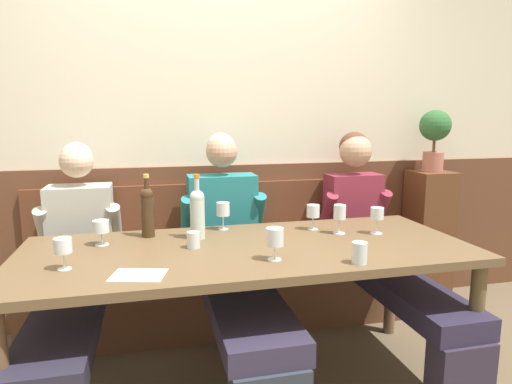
# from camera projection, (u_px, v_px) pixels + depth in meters

# --- Properties ---
(room_wall_back) EXTENTS (6.80, 0.08, 2.80)m
(room_wall_back) POSITION_uv_depth(u_px,v_px,m) (216.00, 114.00, 3.00)
(room_wall_back) COLOR beige
(room_wall_back) RESTS_ON ground
(wood_wainscot_panel) EXTENTS (6.80, 0.03, 1.06)m
(wood_wainscot_panel) POSITION_uv_depth(u_px,v_px,m) (219.00, 240.00, 3.09)
(wood_wainscot_panel) COLOR brown
(wood_wainscot_panel) RESTS_ON ground
(wall_bench) EXTENTS (2.47, 0.42, 0.94)m
(wall_bench) POSITION_uv_depth(u_px,v_px,m) (225.00, 285.00, 2.93)
(wall_bench) COLOR brown
(wall_bench) RESTS_ON ground
(dining_table) EXTENTS (2.17, 0.89, 0.76)m
(dining_table) POSITION_uv_depth(u_px,v_px,m) (249.00, 262.00, 2.17)
(dining_table) COLOR brown
(dining_table) RESTS_ON ground
(person_left_seat) EXTENTS (0.47, 1.34, 1.24)m
(person_left_seat) POSITION_uv_depth(u_px,v_px,m) (73.00, 269.00, 2.30)
(person_left_seat) COLOR #372934
(person_left_seat) RESTS_ON ground
(person_right_seat) EXTENTS (0.53, 1.33, 1.28)m
(person_right_seat) POSITION_uv_depth(u_px,v_px,m) (234.00, 256.00, 2.49)
(person_right_seat) COLOR #2D323E
(person_right_seat) RESTS_ON ground
(person_center_right_seat) EXTENTS (0.47, 1.34, 1.28)m
(person_center_right_seat) POSITION_uv_depth(u_px,v_px,m) (379.00, 241.00, 2.71)
(person_center_right_seat) COLOR #2D2535
(person_center_right_seat) RESTS_ON ground
(wine_bottle_amber_mid) EXTENTS (0.08, 0.08, 0.34)m
(wine_bottle_amber_mid) POSITION_uv_depth(u_px,v_px,m) (197.00, 212.00, 2.28)
(wine_bottle_amber_mid) COLOR silver
(wine_bottle_amber_mid) RESTS_ON dining_table
(wine_bottle_green_tall) EXTENTS (0.07, 0.07, 0.33)m
(wine_bottle_green_tall) POSITION_uv_depth(u_px,v_px,m) (147.00, 210.00, 2.31)
(wine_bottle_green_tall) COLOR #3E2916
(wine_bottle_green_tall) RESTS_ON dining_table
(wine_glass_center_front) EXTENTS (0.07, 0.07, 0.14)m
(wine_glass_center_front) POSITION_uv_depth(u_px,v_px,m) (377.00, 215.00, 2.38)
(wine_glass_center_front) COLOR silver
(wine_glass_center_front) RESTS_ON dining_table
(wine_glass_right_end) EXTENTS (0.08, 0.08, 0.15)m
(wine_glass_right_end) POSITION_uv_depth(u_px,v_px,m) (275.00, 239.00, 1.94)
(wine_glass_right_end) COLOR silver
(wine_glass_right_end) RESTS_ON dining_table
(wine_glass_center_rear) EXTENTS (0.07, 0.07, 0.13)m
(wine_glass_center_rear) POSITION_uv_depth(u_px,v_px,m) (63.00, 247.00, 1.82)
(wine_glass_center_rear) COLOR silver
(wine_glass_center_rear) RESTS_ON dining_table
(wine_glass_near_bucket) EXTENTS (0.07, 0.07, 0.15)m
(wine_glass_near_bucket) POSITION_uv_depth(u_px,v_px,m) (223.00, 210.00, 2.46)
(wine_glass_near_bucket) COLOR silver
(wine_glass_near_bucket) RESTS_ON dining_table
(wine_glass_by_bottle) EXTENTS (0.08, 0.08, 0.13)m
(wine_glass_by_bottle) POSITION_uv_depth(u_px,v_px,m) (101.00, 228.00, 2.17)
(wine_glass_by_bottle) COLOR silver
(wine_glass_by_bottle) RESTS_ON dining_table
(wine_glass_left_end) EXTENTS (0.07, 0.07, 0.16)m
(wine_glass_left_end) POSITION_uv_depth(u_px,v_px,m) (340.00, 214.00, 2.38)
(wine_glass_left_end) COLOR silver
(wine_glass_left_end) RESTS_ON dining_table
(wine_glass_mid_right) EXTENTS (0.07, 0.07, 0.14)m
(wine_glass_mid_right) POSITION_uv_depth(u_px,v_px,m) (313.00, 212.00, 2.46)
(wine_glass_mid_right) COLOR silver
(wine_glass_mid_right) RESTS_ON dining_table
(water_tumbler_center) EXTENTS (0.06, 0.06, 0.08)m
(water_tumbler_center) POSITION_uv_depth(u_px,v_px,m) (193.00, 240.00, 2.13)
(water_tumbler_center) COLOR silver
(water_tumbler_center) RESTS_ON dining_table
(water_tumbler_right) EXTENTS (0.07, 0.07, 0.09)m
(water_tumbler_right) POSITION_uv_depth(u_px,v_px,m) (359.00, 253.00, 1.90)
(water_tumbler_right) COLOR silver
(water_tumbler_right) RESTS_ON dining_table
(tasting_sheet_left_guest) EXTENTS (0.24, 0.20, 0.00)m
(tasting_sheet_left_guest) POSITION_uv_depth(u_px,v_px,m) (138.00, 275.00, 1.77)
(tasting_sheet_left_guest) COLOR white
(tasting_sheet_left_guest) RESTS_ON dining_table
(corner_pedestal) EXTENTS (0.28, 0.28, 0.99)m
(corner_pedestal) POSITION_uv_depth(u_px,v_px,m) (428.00, 237.00, 3.29)
(corner_pedestal) COLOR brown
(corner_pedestal) RESTS_ON ground
(potted_plant) EXTENTS (0.22, 0.22, 0.44)m
(potted_plant) POSITION_uv_depth(u_px,v_px,m) (435.00, 133.00, 3.16)
(potted_plant) COLOR #AF6856
(potted_plant) RESTS_ON corner_pedestal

